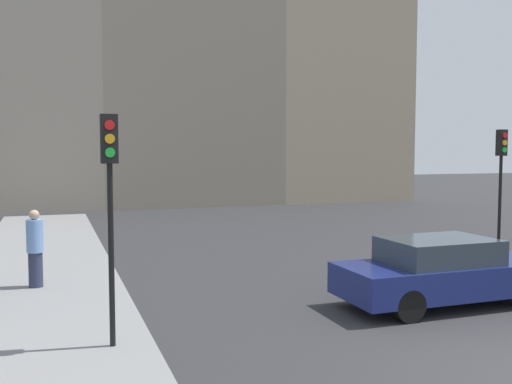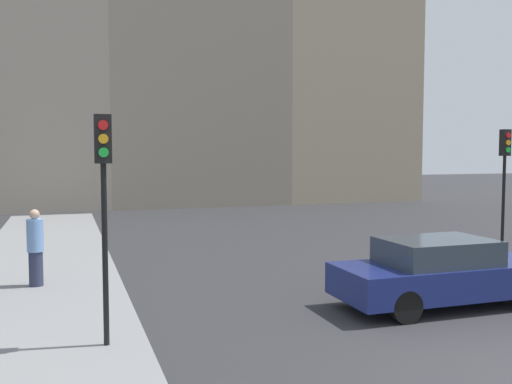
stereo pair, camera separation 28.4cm
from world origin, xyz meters
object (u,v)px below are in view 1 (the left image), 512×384
at_px(traffic_light_far, 501,167).
at_px(sedan_car, 443,271).
at_px(pedestrian_blue_stripe, 35,249).
at_px(traffic_light_near, 110,181).

bearing_deg(traffic_light_far, sedan_car, -143.09).
relative_size(sedan_car, pedestrian_blue_stripe, 2.57).
distance_m(sedan_car, pedestrian_blue_stripe, 8.96).
height_order(traffic_light_far, pedestrian_blue_stripe, traffic_light_far).
height_order(sedan_car, traffic_light_far, traffic_light_far).
bearing_deg(traffic_light_far, traffic_light_near, -160.30).
relative_size(traffic_light_far, pedestrian_blue_stripe, 2.17).
bearing_deg(sedan_car, traffic_light_near, -175.39).
relative_size(sedan_car, traffic_light_near, 1.24).
bearing_deg(pedestrian_blue_stripe, traffic_light_near, -74.95).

